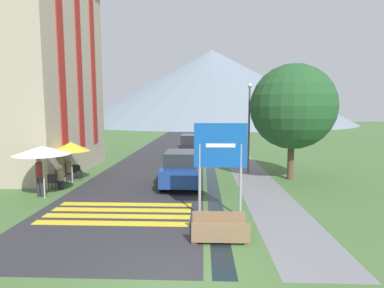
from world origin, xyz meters
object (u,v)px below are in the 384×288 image
footbridge (220,231)px  cafe_chair_far_left (78,171)px  road_sign (220,154)px  cafe_umbrella_front_white (42,150)px  parked_car_far (190,145)px  parked_car_near (182,169)px  cafe_umbrella_middle_yellow (71,147)px  person_standing_terrace (40,174)px  streetlamp (249,121)px  person_seated_far (60,176)px  cafe_chair_far_right (76,170)px  cafe_chair_middle (61,175)px  tree_by_path (293,107)px  person_seated_near (69,168)px  cafe_chair_near_right (53,181)px  hotel_building (39,60)px

footbridge → cafe_chair_far_left: (-7.53, 7.37, 0.29)m
road_sign → cafe_umbrella_front_white: 7.90m
footbridge → parked_car_far: size_ratio=0.44×
parked_car_near → cafe_umbrella_middle_yellow: 6.06m
footbridge → cafe_umbrella_middle_yellow: bearing=138.3°
person_standing_terrace → streetlamp: size_ratio=0.32×
cafe_chair_far_left → parked_car_far: bearing=61.1°
road_sign → person_seated_far: (-7.64, 3.51, -1.63)m
cafe_chair_far_right → road_sign: bearing=-19.4°
parked_car_near → cafe_chair_far_right: parked_car_near is taller
cafe_chair_middle → cafe_umbrella_front_white: bearing=-74.6°
parked_car_far → tree_by_path: size_ratio=0.60×
footbridge → person_seated_near: size_ratio=1.34×
footbridge → person_seated_near: person_seated_near is taller
parked_car_far → cafe_umbrella_front_white: (-5.93, -12.97, 1.25)m
cafe_chair_near_right → person_seated_near: 2.21m
parked_car_near → footbridge: bearing=-75.7°
road_sign → person_seated_far: bearing=155.3°
person_standing_terrace → cafe_chair_middle: bearing=91.6°
person_standing_terrace → cafe_chair_far_right: bearing=87.8°
person_seated_far → cafe_umbrella_middle_yellow: bearing=90.8°
cafe_chair_middle → tree_by_path: tree_by_path is taller
hotel_building → footbridge: bearing=-42.3°
cafe_chair_near_right → cafe_chair_middle: (-0.16, 1.17, 0.00)m
footbridge → road_sign: bearing=86.7°
person_seated_far → cafe_umbrella_front_white: bearing=-90.1°
person_seated_far → cafe_chair_near_right: bearing=-125.7°
cafe_umbrella_middle_yellow → cafe_chair_far_right: bearing=100.7°
person_standing_terrace → parked_car_far: bearing=63.8°
parked_car_far → person_seated_far: size_ratio=3.14×
road_sign → cafe_chair_far_left: bearing=144.2°
person_seated_far → cafe_chair_far_right: bearing=94.8°
parked_car_near → parked_car_far: size_ratio=1.01×
tree_by_path → parked_car_far: bearing=124.4°
cafe_umbrella_front_white → person_seated_far: size_ratio=1.96×
cafe_chair_far_right → cafe_chair_far_left: same height
parked_car_near → parked_car_far: (-0.01, 10.54, -0.00)m
road_sign → parked_car_far: 15.13m
hotel_building → tree_by_path: (15.02, -1.61, -2.86)m
footbridge → cafe_chair_near_right: size_ratio=2.00×
cafe_chair_middle → person_standing_terrace: (0.06, -2.11, 0.52)m
person_seated_far → streetlamp: bearing=24.2°
cafe_chair_far_left → tree_by_path: 12.49m
footbridge → cafe_chair_middle: size_ratio=2.00×
cafe_chair_middle → cafe_chair_far_left: bearing=77.2°
tree_by_path → streetlamp: bearing=139.5°
road_sign → cafe_chair_far_right: (-7.83, 5.77, -1.79)m
parked_car_near → tree_by_path: size_ratio=0.60×
cafe_chair_far_left → tree_by_path: tree_by_path is taller
parked_car_far → cafe_umbrella_middle_yellow: 11.76m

